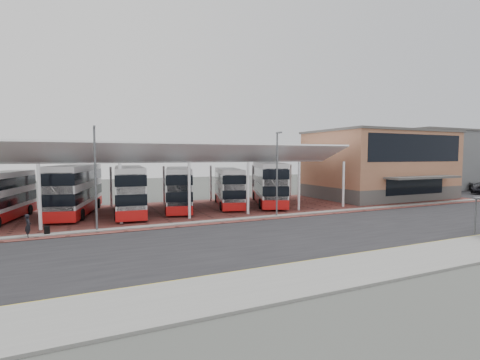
{
  "coord_description": "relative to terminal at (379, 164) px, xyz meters",
  "views": [
    {
      "loc": [
        -14.85,
        -22.36,
        5.84
      ],
      "look_at": [
        -0.5,
        9.33,
        3.41
      ],
      "focal_mm": 26.0,
      "sensor_mm": 36.0,
      "label": 1
    }
  ],
  "objects": [
    {
      "name": "pedestrian",
      "position": [
        -41.52,
        -7.92,
        -3.77
      ],
      "size": [
        0.5,
        0.67,
        1.66
      ],
      "primitive_type": "imported",
      "rotation": [
        0.0,
        0.0,
        1.76
      ],
      "color": "black",
      "rests_on": "forecourt"
    },
    {
      "name": "sidewalk",
      "position": [
        -23.0,
        -22.92,
        -4.59
      ],
      "size": [
        120.0,
        4.0,
        0.14
      ],
      "primitive_type": "cube",
      "color": "slate",
      "rests_on": "ground"
    },
    {
      "name": "forecourt",
      "position": [
        -21.0,
        -0.92,
        -4.63
      ],
      "size": [
        72.0,
        16.0,
        0.06
      ],
      "primitive_type": "cube",
      "color": "brown",
      "rests_on": "ground"
    },
    {
      "name": "ground",
      "position": [
        -23.0,
        -13.92,
        -4.66
      ],
      "size": [
        140.0,
        140.0,
        0.0
      ],
      "primitive_type": "plane",
      "color": "#3F413D"
    },
    {
      "name": "lamp_west",
      "position": [
        -37.0,
        -7.65,
        -0.3
      ],
      "size": [
        0.16,
        0.9,
        8.07
      ],
      "color": "#5A5E63",
      "rests_on": "ground"
    },
    {
      "name": "terminal",
      "position": [
        0.0,
        0.0,
        0.0
      ],
      "size": [
        18.4,
        14.4,
        9.25
      ],
      "color": "#514F4C",
      "rests_on": "ground"
    },
    {
      "name": "road",
      "position": [
        -23.0,
        -14.92,
        -4.65
      ],
      "size": [
        120.0,
        14.0,
        0.02
      ],
      "primitive_type": "cube",
      "color": "black",
      "rests_on": "ground"
    },
    {
      "name": "lamp_east",
      "position": [
        -21.0,
        -7.65,
        -0.3
      ],
      "size": [
        0.16,
        0.9,
        8.07
      ],
      "color": "#5A5E63",
      "rests_on": "ground"
    },
    {
      "name": "suitcase",
      "position": [
        -40.38,
        -7.63,
        -4.27
      ],
      "size": [
        0.38,
        0.27,
        0.65
      ],
      "primitive_type": "cube",
      "color": "black",
      "rests_on": "forecourt"
    },
    {
      "name": "yellow_line_near",
      "position": [
        -23.0,
        -20.92,
        -4.63
      ],
      "size": [
        120.0,
        0.12,
        0.01
      ],
      "primitive_type": "cube",
      "color": "gold",
      "rests_on": "road"
    },
    {
      "name": "bus_4",
      "position": [
        -22.58,
        0.64,
        -2.46
      ],
      "size": [
        5.17,
        10.68,
        4.3
      ],
      "rotation": [
        0.0,
        0.0,
        -0.28
      ],
      "color": "silver",
      "rests_on": "forecourt"
    },
    {
      "name": "bus_5",
      "position": [
        -17.65,
        0.05,
        -2.13
      ],
      "size": [
        7.01,
        12.22,
        4.96
      ],
      "rotation": [
        0.0,
        0.0,
        -0.38
      ],
      "color": "silver",
      "rests_on": "forecourt"
    },
    {
      "name": "bus_1",
      "position": [
        -38.56,
        1.5,
        -2.18
      ],
      "size": [
        5.23,
        12.14,
        4.88
      ],
      "rotation": [
        0.0,
        0.0,
        -0.22
      ],
      "color": "silver",
      "rests_on": "forecourt"
    },
    {
      "name": "north_kerb",
      "position": [
        -23.0,
        -7.72,
        -4.59
      ],
      "size": [
        120.0,
        0.8,
        0.14
      ],
      "primitive_type": "cube",
      "color": "slate",
      "rests_on": "ground"
    },
    {
      "name": "bus_3",
      "position": [
        -28.48,
        0.53,
        -2.37
      ],
      "size": [
        4.97,
        11.17,
        4.49
      ],
      "rotation": [
        0.0,
        0.0,
        -0.24
      ],
      "color": "silver",
      "rests_on": "forecourt"
    },
    {
      "name": "yellow_line_far",
      "position": [
        -23.0,
        -20.62,
        -4.63
      ],
      "size": [
        120.0,
        0.12,
        0.01
      ],
      "primitive_type": "cube",
      "color": "gold",
      "rests_on": "road"
    },
    {
      "name": "warehouse",
      "position": [
        25.0,
        10.08,
        0.5
      ],
      "size": [
        30.5,
        20.5,
        10.25
      ],
      "color": "#5B5D60",
      "rests_on": "ground"
    },
    {
      "name": "bus_2",
      "position": [
        -33.68,
        -0.27,
        -2.26
      ],
      "size": [
        3.64,
        11.6,
        4.7
      ],
      "rotation": [
        0.0,
        0.0,
        -0.09
      ],
      "color": "silver",
      "rests_on": "forecourt"
    },
    {
      "name": "canopy",
      "position": [
        -29.0,
        0.01,
        1.14
      ],
      "size": [
        37.0,
        11.63,
        7.07
      ],
      "color": "white",
      "rests_on": "ground"
    }
  ]
}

